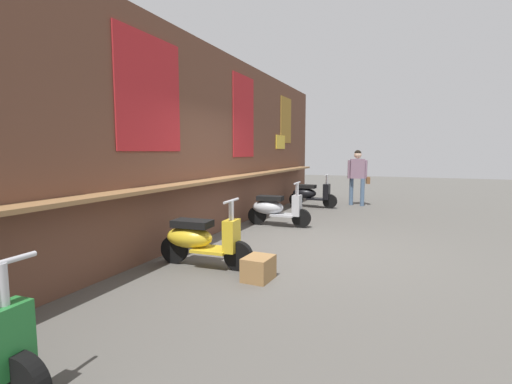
% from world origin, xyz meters
% --- Properties ---
extents(ground_plane, '(38.66, 38.66, 0.00)m').
position_xyz_m(ground_plane, '(0.00, 0.00, 0.00)').
color(ground_plane, '#56544F').
extents(market_stall_facade, '(13.81, 0.61, 3.58)m').
position_xyz_m(market_stall_facade, '(-0.01, 2.02, 1.79)').
color(market_stall_facade, brown).
rests_on(market_stall_facade, ground_plane).
extents(scooter_yellow, '(0.48, 1.40, 0.97)m').
position_xyz_m(scooter_yellow, '(-1.54, 1.08, 0.39)').
color(scooter_yellow, gold).
rests_on(scooter_yellow, ground_plane).
extents(scooter_silver, '(0.47, 1.40, 0.97)m').
position_xyz_m(scooter_silver, '(1.57, 1.08, 0.39)').
color(scooter_silver, '#B2B5BA').
rests_on(scooter_silver, ground_plane).
extents(scooter_black, '(0.46, 1.40, 0.97)m').
position_xyz_m(scooter_black, '(4.53, 1.08, 0.39)').
color(scooter_black, black).
rests_on(scooter_black, ground_plane).
extents(shopper_with_handbag, '(0.38, 0.66, 1.65)m').
position_xyz_m(shopper_with_handbag, '(5.40, -0.14, 1.00)').
color(shopper_with_handbag, slate).
rests_on(shopper_with_handbag, ground_plane).
extents(merchandise_crate, '(0.42, 0.34, 0.30)m').
position_xyz_m(merchandise_crate, '(-1.75, 0.10, 0.15)').
color(merchandise_crate, olive).
rests_on(merchandise_crate, ground_plane).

